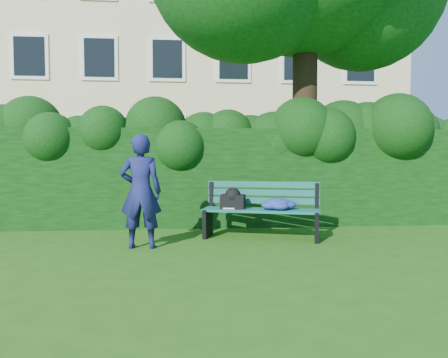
{
  "coord_description": "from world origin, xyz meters",
  "views": [
    {
      "loc": [
        -0.61,
        -6.07,
        1.3
      ],
      "look_at": [
        0.0,
        0.6,
        0.95
      ],
      "focal_mm": 35.0,
      "sensor_mm": 36.0,
      "label": 1
    }
  ],
  "objects": [
    {
      "name": "park_bench",
      "position": [
        0.61,
        0.71,
        0.49
      ],
      "size": [
        1.9,
        1.05,
        0.89
      ],
      "rotation": [
        0.0,
        0.0,
        -0.29
      ],
      "color": "#0F4A4D",
      "rests_on": "ground"
    },
    {
      "name": "apartment_building",
      "position": [
        -0.0,
        13.99,
        6.0
      ],
      "size": [
        16.0,
        8.08,
        12.0
      ],
      "color": "beige",
      "rests_on": "ground"
    },
    {
      "name": "ground",
      "position": [
        0.0,
        0.0,
        0.0
      ],
      "size": [
        80.0,
        80.0,
        0.0
      ],
      "primitive_type": "plane",
      "color": "#275314",
      "rests_on": "ground"
    },
    {
      "name": "man_reading",
      "position": [
        -1.22,
        0.14,
        0.81
      ],
      "size": [
        0.61,
        0.42,
        1.61
      ],
      "primitive_type": "imported",
      "rotation": [
        0.0,
        0.0,
        3.08
      ],
      "color": "#161A4F",
      "rests_on": "ground"
    },
    {
      "name": "hedge",
      "position": [
        0.0,
        2.2,
        0.9
      ],
      "size": [
        10.0,
        1.0,
        1.8
      ],
      "color": "black",
      "rests_on": "ground"
    }
  ]
}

